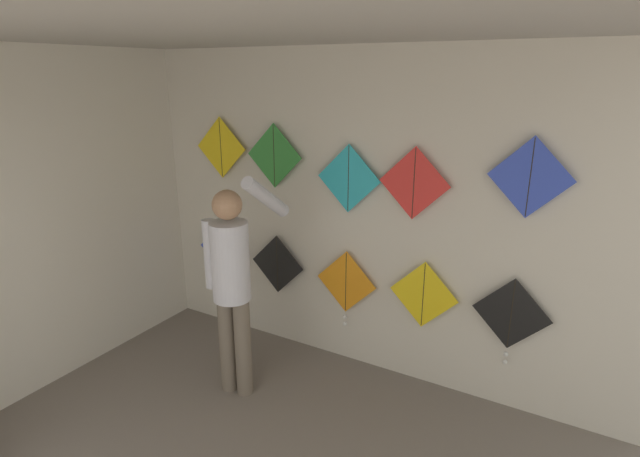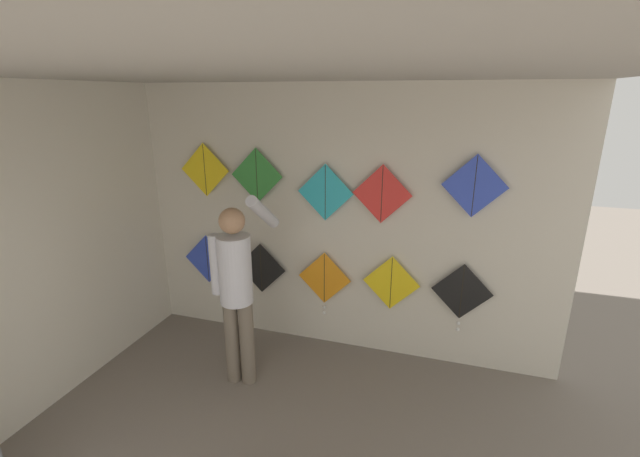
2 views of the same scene
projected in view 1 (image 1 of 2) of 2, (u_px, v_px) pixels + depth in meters
back_panel at (348, 214)px, 4.36m from camera, size 4.83×0.06×2.80m
ceiling_slab at (136, 17)px, 2.19m from camera, size 4.83×4.95×0.04m
shopkeeper at (232, 276)px, 3.95m from camera, size 0.47×0.67×1.86m
kite_0 at (222, 250)px, 5.11m from camera, size 0.58×0.01×0.58m
kite_1 at (277, 264)px, 4.79m from camera, size 0.58×0.01×0.58m
kite_2 at (346, 284)px, 4.45m from camera, size 0.58×0.04×0.72m
kite_3 at (423, 295)px, 4.10m from camera, size 0.58×0.01×0.58m
kite_4 at (511, 317)px, 3.77m from camera, size 0.58×0.04×0.72m
kite_5 at (221, 148)px, 4.76m from camera, size 0.58×0.01×0.58m
kite_6 at (274, 156)px, 4.48m from camera, size 0.58×0.01×0.58m
kite_7 at (349, 179)px, 4.16m from camera, size 0.58×0.01×0.58m
kite_8 at (414, 183)px, 3.88m from camera, size 0.58×0.01×0.58m
kite_9 at (530, 178)px, 3.45m from camera, size 0.58×0.01×0.58m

